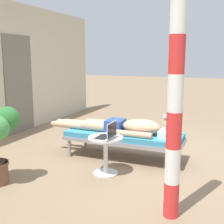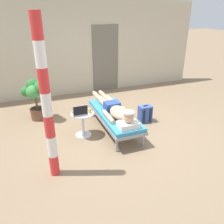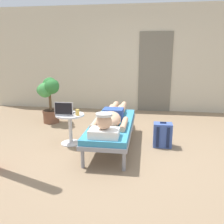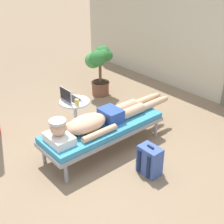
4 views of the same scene
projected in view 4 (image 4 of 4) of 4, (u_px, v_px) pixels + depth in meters
ground_plane at (103, 160)px, 4.30m from camera, size 40.00×40.00×0.00m
house_wall_back at (220, 30)px, 5.49m from camera, size 7.60×0.20×2.70m
lounge_chair at (103, 129)px, 4.39m from camera, size 0.66×1.86×0.42m
person_reclining at (100, 119)px, 4.28m from camera, size 0.53×2.17×0.33m
side_table at (75, 110)px, 4.87m from camera, size 0.48×0.48×0.52m
laptop at (69, 97)px, 4.77m from camera, size 0.31×0.24×0.23m
drink_glass at (77, 102)px, 4.63m from camera, size 0.06×0.06×0.10m
backpack at (150, 161)px, 3.96m from camera, size 0.30×0.26×0.42m
potted_plant at (99, 64)px, 5.95m from camera, size 0.59×0.56×1.00m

